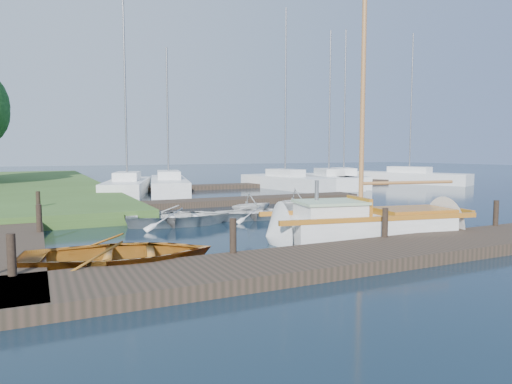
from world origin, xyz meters
name	(u,v)px	position (x,y,z in m)	size (l,w,h in m)	color
ground	(256,225)	(0.00, 0.00, 0.00)	(160.00, 160.00, 0.00)	black
near_dock	(365,255)	(0.00, -6.00, 0.15)	(18.00, 2.20, 0.30)	#2D261C
left_dock	(5,229)	(-8.00, 2.00, 0.15)	(2.20, 18.00, 0.30)	#2D261C
far_dock	(236,201)	(2.00, 6.50, 0.15)	(14.00, 1.60, 0.30)	#2D261C
pontoon	(283,184)	(10.00, 16.00, 0.15)	(30.00, 1.60, 0.30)	#2D261C
mooring_post_0	(12,255)	(-7.50, -5.00, 0.70)	(0.16, 0.16, 0.80)	black
mooring_post_1	(233,236)	(-3.00, -5.00, 0.70)	(0.16, 0.16, 0.80)	black
mooring_post_2	(385,223)	(1.50, -5.00, 0.70)	(0.16, 0.16, 0.80)	black
mooring_post_3	(496,213)	(6.00, -5.00, 0.70)	(0.16, 0.16, 0.80)	black
mooring_post_4	(39,218)	(-7.00, 0.00, 0.70)	(0.16, 0.16, 0.80)	black
mooring_post_5	(38,202)	(-7.00, 5.00, 0.70)	(0.16, 0.16, 0.80)	black
sailboat	(371,227)	(2.07, -3.75, 0.34)	(7.38, 3.18, 9.83)	silver
dinghy	(120,250)	(-5.41, -4.20, 0.43)	(2.96, 4.14, 0.86)	#975D0D
tender_a	(179,214)	(-2.46, 1.28, 0.39)	(2.69, 3.77, 0.78)	silver
tender_b	(251,202)	(1.05, 2.60, 0.52)	(1.71, 1.98, 1.04)	silver
tender_c	(257,211)	(0.72, 1.44, 0.33)	(2.25, 3.16, 0.65)	silver
tender_d	(298,199)	(3.42, 2.82, 0.55)	(1.82, 2.11, 1.11)	silver
marina_boat_0	(127,185)	(-2.01, 14.02, 0.58)	(4.47, 8.37, 11.88)	silver
marina_boat_1	(169,184)	(0.77, 14.76, 0.55)	(4.30, 9.76, 9.28)	silver
marina_boat_3	(285,181)	(9.01, 13.86, 0.58)	(3.48, 8.45, 12.59)	silver
marina_boat_4	(329,180)	(12.58, 13.60, 0.57)	(4.07, 8.27, 11.41)	silver
marina_boat_5	(344,179)	(14.44, 14.28, 0.58)	(5.47, 8.49, 11.85)	silver
marina_boat_7	(409,176)	(21.34, 14.44, 0.57)	(5.87, 9.78, 12.35)	silver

